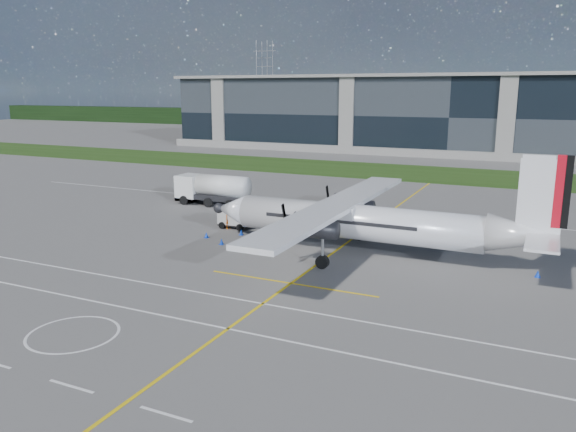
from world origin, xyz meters
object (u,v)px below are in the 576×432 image
object	(u,v)px
baggage_tug	(235,218)
safety_cone_tail	(538,274)
fuel_tanker_truck	(208,189)
safety_cone_stbdwing	(382,214)
safety_cone_nose_port	(222,242)
ground_crew_person	(229,218)
safety_cone_fwd	(206,235)
turboprop_aircraft	(369,203)
safety_cone_nose_stbd	(241,232)
pylon_west	(265,83)

from	to	relation	value
baggage_tug	safety_cone_tail	world-z (taller)	baggage_tug
fuel_tanker_truck	safety_cone_stbdwing	xyz separation A→B (m)	(19.22, 2.36, -1.45)
safety_cone_nose_port	ground_crew_person	bearing A→B (deg)	114.77
fuel_tanker_truck	safety_cone_fwd	size ratio (longest dim) A/B	18.12
turboprop_aircraft	safety_cone_nose_port	bearing A→B (deg)	-170.91
safety_cone_fwd	safety_cone_nose_stbd	bearing A→B (deg)	43.00
safety_cone_nose_stbd	safety_cone_fwd	size ratio (longest dim) A/B	1.00
fuel_tanker_truck	safety_cone_fwd	bearing A→B (deg)	-57.72
safety_cone_tail	fuel_tanker_truck	bearing A→B (deg)	161.15
baggage_tug	safety_cone_fwd	world-z (taller)	baggage_tug
safety_cone_nose_port	safety_cone_tail	bearing A→B (deg)	4.92
safety_cone_nose_port	safety_cone_nose_stbd	size ratio (longest dim) A/B	1.00
fuel_tanker_truck	safety_cone_tail	world-z (taller)	fuel_tanker_truck
pylon_west	safety_cone_nose_port	xyz separation A→B (m)	(73.79, -149.76, -14.75)
safety_cone_nose_port	fuel_tanker_truck	bearing A→B (deg)	126.59
pylon_west	safety_cone_stbdwing	xyz separation A→B (m)	(82.84, -133.71, -14.75)
baggage_tug	safety_cone_tail	bearing A→B (deg)	-7.68
safety_cone_nose_port	safety_cone_stbdwing	world-z (taller)	same
fuel_tanker_truck	safety_cone_nose_stbd	xyz separation A→B (m)	(10.08, -10.30, -1.45)
safety_cone_stbdwing	baggage_tug	bearing A→B (deg)	-136.23
baggage_tug	ground_crew_person	size ratio (longest dim) A/B	1.54
baggage_tug	ground_crew_person	xyz separation A→B (m)	(-0.34, -0.66, 0.08)
pylon_west	fuel_tanker_truck	distance (m)	150.80
safety_cone_stbdwing	safety_cone_fwd	xyz separation A→B (m)	(-11.39, -14.75, 0.00)
fuel_tanker_truck	safety_cone_nose_stbd	distance (m)	14.48
fuel_tanker_truck	safety_cone_fwd	xyz separation A→B (m)	(7.83, -12.40, -1.45)
fuel_tanker_truck	ground_crew_person	size ratio (longest dim) A/B	4.46
fuel_tanker_truck	safety_cone_stbdwing	size ratio (longest dim) A/B	18.12
ground_crew_person	safety_cone_tail	xyz separation A→B (m)	(26.17, -2.83, -0.77)
pylon_west	safety_cone_tail	xyz separation A→B (m)	(97.70, -147.71, -14.75)
turboprop_aircraft	safety_cone_stbdwing	bearing A→B (deg)	101.40
ground_crew_person	safety_cone_nose_port	bearing A→B (deg)	-136.95
turboprop_aircraft	safety_cone_fwd	distance (m)	14.79
baggage_tug	safety_cone_nose_port	size ratio (longest dim) A/B	6.26
safety_cone_stbdwing	safety_cone_nose_stbd	bearing A→B (deg)	-125.83
fuel_tanker_truck	safety_cone_fwd	world-z (taller)	fuel_tanker_truck
pylon_west	turboprop_aircraft	distance (m)	171.24
turboprop_aircraft	safety_cone_fwd	bearing A→B (deg)	-177.56
ground_crew_person	safety_cone_fwd	world-z (taller)	ground_crew_person
fuel_tanker_truck	safety_cone_stbdwing	bearing A→B (deg)	6.99
safety_cone_nose_stbd	safety_cone_nose_port	bearing A→B (deg)	-88.59
baggage_tug	fuel_tanker_truck	bearing A→B (deg)	135.35
pylon_west	safety_cone_stbdwing	bearing A→B (deg)	-58.22
pylon_west	ground_crew_person	bearing A→B (deg)	-63.72
safety_cone_nose_stbd	safety_cone_tail	bearing A→B (deg)	-3.20
safety_cone_nose_port	baggage_tug	bearing A→B (deg)	109.06
safety_cone_nose_port	safety_cone_stbdwing	size ratio (longest dim) A/B	1.00
baggage_tug	ground_crew_person	distance (m)	0.75
safety_cone_fwd	safety_cone_nose_port	bearing A→B (deg)	-29.06
ground_crew_person	safety_cone_nose_stbd	xyz separation A→B (m)	(2.17, -1.49, -0.77)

